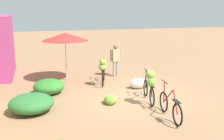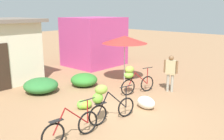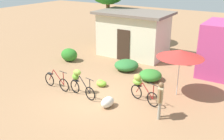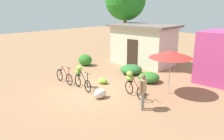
{
  "view_description": "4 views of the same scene",
  "coord_description": "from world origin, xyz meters",
  "px_view_note": "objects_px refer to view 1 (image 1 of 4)",
  "views": [
    {
      "loc": [
        -8.96,
        3.55,
        3.3
      ],
      "look_at": [
        0.78,
        0.72,
        0.91
      ],
      "focal_mm": 42.92,
      "sensor_mm": 36.0,
      "label": 1
    },
    {
      "loc": [
        -5.85,
        -5.03,
        3.34
      ],
      "look_at": [
        1.0,
        1.13,
        1.12
      ],
      "focal_mm": 40.09,
      "sensor_mm": 36.0,
      "label": 2
    },
    {
      "loc": [
        6.3,
        -8.55,
        5.44
      ],
      "look_at": [
        -0.05,
        1.53,
        0.82
      ],
      "focal_mm": 41.17,
      "sensor_mm": 36.0,
      "label": 3
    },
    {
      "loc": [
        8.24,
        -7.53,
        4.16
      ],
      "look_at": [
        0.14,
        1.29,
        0.87
      ],
      "focal_mm": 36.53,
      "sensor_mm": 36.0,
      "label": 4
    }
  ],
  "objects_px": {
    "bicycle_leftmost": "(170,107)",
    "banana_pile_on_ground": "(110,100)",
    "bicycle_near_pile": "(150,84)",
    "produce_sack": "(138,83)",
    "person_vendor": "(115,57)",
    "bicycle_center_loaded": "(103,69)",
    "market_umbrella": "(65,37)"
  },
  "relations": [
    {
      "from": "bicycle_leftmost",
      "to": "banana_pile_on_ground",
      "type": "bearing_deg",
      "value": 39.82
    },
    {
      "from": "bicycle_near_pile",
      "to": "produce_sack",
      "type": "relative_size",
      "value": 2.41
    },
    {
      "from": "person_vendor",
      "to": "bicycle_center_loaded",
      "type": "bearing_deg",
      "value": 143.9
    },
    {
      "from": "bicycle_near_pile",
      "to": "market_umbrella",
      "type": "bearing_deg",
      "value": 32.01
    },
    {
      "from": "bicycle_near_pile",
      "to": "person_vendor",
      "type": "distance_m",
      "value": 3.97
    },
    {
      "from": "bicycle_near_pile",
      "to": "banana_pile_on_ground",
      "type": "distance_m",
      "value": 1.48
    },
    {
      "from": "market_umbrella",
      "to": "bicycle_center_loaded",
      "type": "bearing_deg",
      "value": -130.41
    },
    {
      "from": "bicycle_leftmost",
      "to": "bicycle_center_loaded",
      "type": "height_order",
      "value": "bicycle_center_loaded"
    },
    {
      "from": "bicycle_near_pile",
      "to": "bicycle_center_loaded",
      "type": "relative_size",
      "value": 1.07
    },
    {
      "from": "bicycle_center_loaded",
      "to": "banana_pile_on_ground",
      "type": "xyz_separation_m",
      "value": [
        -2.33,
        0.33,
        -0.55
      ]
    },
    {
      "from": "market_umbrella",
      "to": "produce_sack",
      "type": "bearing_deg",
      "value": -128.03
    },
    {
      "from": "bicycle_center_loaded",
      "to": "produce_sack",
      "type": "height_order",
      "value": "bicycle_center_loaded"
    },
    {
      "from": "bicycle_center_loaded",
      "to": "bicycle_leftmost",
      "type": "bearing_deg",
      "value": -165.05
    },
    {
      "from": "bicycle_near_pile",
      "to": "person_vendor",
      "type": "xyz_separation_m",
      "value": [
        3.97,
        0.04,
        0.22
      ]
    },
    {
      "from": "market_umbrella",
      "to": "bicycle_center_loaded",
      "type": "distance_m",
      "value": 2.28
    },
    {
      "from": "banana_pile_on_ground",
      "to": "produce_sack",
      "type": "distance_m",
      "value": 2.15
    },
    {
      "from": "banana_pile_on_ground",
      "to": "person_vendor",
      "type": "distance_m",
      "value": 3.94
    },
    {
      "from": "market_umbrella",
      "to": "person_vendor",
      "type": "bearing_deg",
      "value": -87.63
    },
    {
      "from": "bicycle_near_pile",
      "to": "produce_sack",
      "type": "bearing_deg",
      "value": -8.99
    },
    {
      "from": "bicycle_near_pile",
      "to": "produce_sack",
      "type": "height_order",
      "value": "bicycle_near_pile"
    },
    {
      "from": "bicycle_near_pile",
      "to": "bicycle_center_loaded",
      "type": "height_order",
      "value": "bicycle_near_pile"
    },
    {
      "from": "market_umbrella",
      "to": "bicycle_leftmost",
      "type": "distance_m",
      "value": 6.02
    },
    {
      "from": "market_umbrella",
      "to": "person_vendor",
      "type": "distance_m",
      "value": 2.61
    },
    {
      "from": "produce_sack",
      "to": "bicycle_near_pile",
      "type": "bearing_deg",
      "value": 171.01
    },
    {
      "from": "bicycle_leftmost",
      "to": "bicycle_near_pile",
      "type": "relative_size",
      "value": 1.02
    },
    {
      "from": "banana_pile_on_ground",
      "to": "bicycle_near_pile",
      "type": "bearing_deg",
      "value": -103.87
    },
    {
      "from": "bicycle_center_loaded",
      "to": "banana_pile_on_ground",
      "type": "bearing_deg",
      "value": 171.93
    },
    {
      "from": "market_umbrella",
      "to": "banana_pile_on_ground",
      "type": "relative_size",
      "value": 3.33
    },
    {
      "from": "bicycle_near_pile",
      "to": "person_vendor",
      "type": "relative_size",
      "value": 1.1
    },
    {
      "from": "bicycle_near_pile",
      "to": "bicycle_center_loaded",
      "type": "bearing_deg",
      "value": 20.54
    },
    {
      "from": "market_umbrella",
      "to": "produce_sack",
      "type": "distance_m",
      "value": 3.86
    },
    {
      "from": "bicycle_leftmost",
      "to": "person_vendor",
      "type": "bearing_deg",
      "value": 1.25
    }
  ]
}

